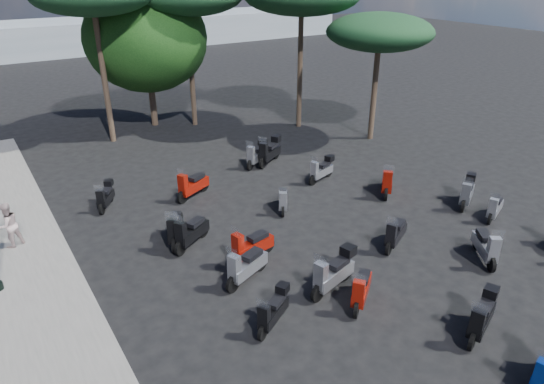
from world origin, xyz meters
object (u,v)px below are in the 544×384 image
scooter_24 (495,208)px  scooter_26 (270,152)px  pedestrian_far (8,225)px  pine_3 (380,32)px  scooter_11 (334,273)px  scooter_12 (251,247)px  scooter_2 (273,311)px  scooter_14 (257,155)px  scooter_3 (175,229)px  scooter_20 (321,170)px  scooter_25 (387,182)px  scooter_7 (246,267)px  scooter_23 (467,192)px  scooter_10 (482,317)px  scooter_17 (486,247)px  scooter_6 (361,290)px  broadleaf_tree (146,39)px  scooter_4 (106,197)px  scooter_13 (192,186)px  scooter_8 (191,233)px  scooter_19 (283,200)px  scooter_18 (395,234)px

scooter_24 → scooter_26: bearing=2.0°
pedestrian_far → pine_3: bearing=160.9°
scooter_11 → scooter_12: size_ratio=1.02×
scooter_2 → scooter_14: scooter_14 is taller
scooter_3 → scooter_26: size_ratio=0.99×
scooter_20 → scooter_24: size_ratio=1.07×
scooter_3 → scooter_25: size_ratio=1.12×
scooter_7 → scooter_23: (9.43, -0.33, 0.03)m
scooter_10 → scooter_17: scooter_17 is taller
scooter_6 → scooter_14: bearing=-53.3°
scooter_11 → scooter_24: scooter_11 is taller
scooter_26 → broadleaf_tree: bearing=-15.1°
pedestrian_far → scooter_6: pedestrian_far is taller
scooter_4 → scooter_26: (7.53, 0.36, 0.12)m
scooter_13 → scooter_20: bearing=-131.1°
scooter_12 → scooter_10: bearing=-163.7°
scooter_23 → broadleaf_tree: broadleaf_tree is taller
scooter_6 → scooter_23: (7.39, 2.23, 0.06)m
scooter_17 → pine_3: pine_3 is taller
scooter_7 → scooter_25: bearing=-96.4°
scooter_8 → scooter_17: 9.19m
broadleaf_tree → scooter_19: bearing=-89.2°
scooter_13 → scooter_14: (3.83, 1.47, 0.01)m
scooter_26 → pine_3: bearing=-119.9°
scooter_10 → scooter_24: size_ratio=1.13×
scooter_13 → scooter_18: 7.94m
scooter_10 → scooter_12: scooter_12 is taller
scooter_6 → scooter_20: bearing=-68.5°
scooter_18 → scooter_23: 4.50m
scooter_18 → scooter_24: 4.42m
scooter_26 → scooter_3: bearing=92.8°
scooter_14 → pine_3: 8.41m
scooter_14 → scooter_24: bearing=174.9°
scooter_6 → scooter_26: size_ratio=0.83×
scooter_11 → scooter_20: (4.42, 6.11, -0.08)m
scooter_3 → scooter_7: scooter_3 is taller
scooter_6 → scooter_7: size_ratio=0.80×
scooter_4 → scooter_14: scooter_14 is taller
scooter_4 → scooter_24: 14.20m
scooter_3 → scooter_10: (4.56, -8.18, 0.01)m
scooter_11 → scooter_25: (5.80, 3.70, -0.04)m
scooter_7 → scooter_23: bearing=-113.4°
scooter_12 → scooter_14: 7.78m
scooter_18 → broadleaf_tree: (-1.78, 16.69, 4.22)m
pedestrian_far → scooter_18: 12.26m
scooter_13 → scooter_19: (2.34, -2.83, -0.09)m
pedestrian_far → scooter_12: size_ratio=0.83×
scooter_3 → scooter_19: size_ratio=1.30×
pedestrian_far → scooter_6: bearing=107.7°
scooter_24 → broadleaf_tree: broadleaf_tree is taller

